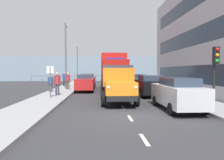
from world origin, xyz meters
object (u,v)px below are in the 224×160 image
at_px(car_red_oppositeside_0, 85,83).
at_px(pedestrian_in_dark_coat, 64,78).
at_px(pedestrian_strolling, 66,79).
at_px(lamp_post_far, 77,61).
at_px(lorry_cargo_red, 113,71).
at_px(traffic_light_near, 215,63).
at_px(truck_vintage_orange, 118,85).
at_px(car_black_kerbside_1, 149,85).
at_px(pedestrian_with_bag, 57,82).
at_px(car_maroon_oppositeside_1, 88,80).
at_px(lamp_post_promenade, 66,50).
at_px(pedestrian_near_railing, 68,79).
at_px(pedestrian_by_lamp, 51,82).
at_px(street_sign, 50,76).
at_px(car_teal_kerbside_2, 136,82).
at_px(car_silver_kerbside_near, 177,93).

height_order(car_red_oppositeside_0, pedestrian_in_dark_coat, pedestrian_in_dark_coat).
height_order(pedestrian_strolling, lamp_post_far, lamp_post_far).
relative_size(lorry_cargo_red, traffic_light_near, 2.56).
relative_size(car_red_oppositeside_0, lamp_post_far, 0.67).
distance_m(truck_vintage_orange, car_black_kerbside_1, 4.59).
xyz_separation_m(pedestrian_with_bag, traffic_light_near, (-9.53, 5.96, 1.25)).
bearing_deg(car_maroon_oppositeside_1, lamp_post_promenade, 59.15).
height_order(pedestrian_in_dark_coat, lamp_post_promenade, lamp_post_promenade).
bearing_deg(car_black_kerbside_1, truck_vintage_orange, 50.79).
height_order(car_maroon_oppositeside_1, lamp_post_far, lamp_post_far).
bearing_deg(car_maroon_oppositeside_1, pedestrian_near_railing, 65.77).
bearing_deg(car_maroon_oppositeside_1, pedestrian_by_lamp, 65.21).
distance_m(truck_vintage_orange, car_red_oppositeside_0, 8.01).
distance_m(car_red_oppositeside_0, lamp_post_far, 13.47).
distance_m(lamp_post_promenade, lamp_post_far, 11.37).
bearing_deg(lamp_post_promenade, truck_vintage_orange, 117.04).
height_order(lorry_cargo_red, street_sign, lorry_cargo_red).
xyz_separation_m(pedestrian_with_bag, pedestrian_in_dark_coat, (1.05, -9.85, 0.01)).
xyz_separation_m(car_teal_kerbside_2, lamp_post_far, (7.55, -11.15, 2.82)).
bearing_deg(lamp_post_promenade, car_silver_kerbside_near, 122.79).
height_order(car_silver_kerbside_near, traffic_light_near, traffic_light_near).
relative_size(car_red_oppositeside_0, car_maroon_oppositeside_1, 0.88).
relative_size(car_teal_kerbside_2, traffic_light_near, 1.32).
bearing_deg(pedestrian_in_dark_coat, truck_vintage_orange, 112.64).
bearing_deg(pedestrian_with_bag, pedestrian_by_lamp, -67.02).
xyz_separation_m(car_maroon_oppositeside_1, pedestrian_in_dark_coat, (2.96, -0.61, 0.33)).
relative_size(car_silver_kerbside_near, lamp_post_far, 0.73).
relative_size(truck_vintage_orange, lamp_post_promenade, 0.81).
xyz_separation_m(car_teal_kerbside_2, car_red_oppositeside_0, (5.50, 1.86, -0.00)).
bearing_deg(car_teal_kerbside_2, car_silver_kerbside_near, 90.00).
bearing_deg(lamp_post_far, car_black_kerbside_1, 113.90).
bearing_deg(car_red_oppositeside_0, street_sign, 70.82).
xyz_separation_m(car_silver_kerbside_near, pedestrian_near_railing, (7.35, -11.21, 0.29)).
bearing_deg(car_teal_kerbside_2, car_maroon_oppositeside_1, -31.09).
bearing_deg(lamp_post_far, pedestrian_with_bag, 90.44).
distance_m(pedestrian_with_bag, lamp_post_far, 17.25).
relative_size(car_teal_kerbside_2, lamp_post_far, 0.72).
xyz_separation_m(truck_vintage_orange, car_silver_kerbside_near, (-2.90, 2.58, -0.28)).
bearing_deg(lorry_cargo_red, pedestrian_with_bag, 49.79).
distance_m(pedestrian_in_dark_coat, lamp_post_far, 7.70).
bearing_deg(traffic_light_near, car_red_oppositeside_0, -52.77).
relative_size(car_silver_kerbside_near, pedestrian_with_bag, 2.40).
relative_size(lorry_cargo_red, car_black_kerbside_1, 1.93).
bearing_deg(truck_vintage_orange, car_black_kerbside_1, -129.21).
bearing_deg(pedestrian_strolling, pedestrian_with_bag, 92.84).
height_order(pedestrian_by_lamp, street_sign, street_sign).
bearing_deg(lamp_post_promenade, car_black_kerbside_1, 143.26).
bearing_deg(lamp_post_promenade, lorry_cargo_red, -179.66).
relative_size(lorry_cargo_red, car_maroon_oppositeside_1, 1.82).
bearing_deg(car_silver_kerbside_near, car_black_kerbside_1, -90.00).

